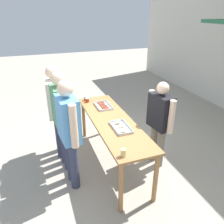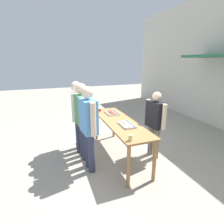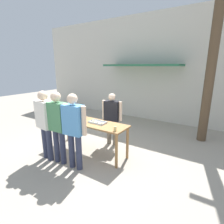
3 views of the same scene
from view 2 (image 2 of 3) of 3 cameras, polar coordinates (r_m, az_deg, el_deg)
ground_plane at (r=4.47m, az=2.27°, el=-13.98°), size 24.00×24.00×0.00m
serving_table at (r=4.13m, az=2.40°, el=-4.47°), size 2.34×0.67×0.91m
food_tray_sausages at (r=4.62m, az=0.01°, el=-0.43°), size 0.43×0.28×0.04m
food_tray_buns at (r=3.82m, az=4.70°, el=-4.15°), size 0.46×0.25×0.06m
condiment_jar_mustard at (r=4.94m, az=-4.48°, el=1.00°), size 0.08×0.08×0.09m
condiment_jar_ketchup at (r=4.84m, az=-4.07°, el=0.70°), size 0.08×0.08×0.09m
beer_cup at (r=3.11m, az=5.96°, el=-8.40°), size 0.07×0.07×0.11m
person_server_behind_table at (r=4.18m, az=13.89°, el=-2.49°), size 0.63×0.30×1.60m
person_customer_holding_hotdog at (r=4.40m, az=-11.29°, el=0.25°), size 0.69×0.31×1.79m
person_customer_with_cup at (r=3.55m, az=-7.66°, el=-3.53°), size 0.68×0.31×1.79m
person_customer_waiting_in_line at (r=4.01m, az=-9.69°, el=-1.16°), size 0.67×0.29×1.80m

